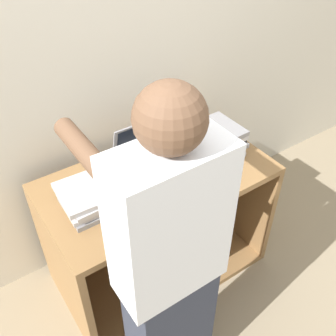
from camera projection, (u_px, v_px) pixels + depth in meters
The scene contains 8 objects.
ground_plane at pixel (190, 304), 2.26m from camera, with size 12.00×12.00×0.00m, color gray.
wall_back at pixel (110, 62), 1.98m from camera, with size 8.00×0.05×2.40m.
cart at pixel (152, 218), 2.28m from camera, with size 1.18×0.64×0.75m.
laptop_open at pixel (152, 163), 2.00m from camera, with size 0.31×0.32×0.26m.
laptop_stack_left at pixel (96, 194), 1.82m from camera, with size 0.33×0.26×0.10m.
laptop_stack_right at pixel (210, 142), 2.09m from camera, with size 0.33×0.26×0.15m.
person at pixel (168, 273), 1.48m from camera, with size 0.40×0.52×1.59m.
inventory_tag at pixel (219, 135), 2.00m from camera, with size 0.06×0.02×0.01m.
Camera 1 is at (-0.80, -0.96, 2.05)m, focal length 42.00 mm.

